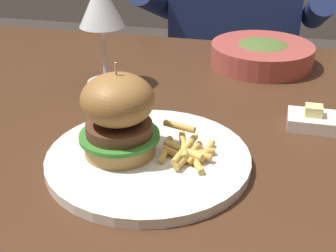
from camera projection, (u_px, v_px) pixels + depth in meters
The scene contains 8 objects.
dining_table at pixel (211, 166), 0.79m from camera, with size 1.34×0.83×0.74m.
main_plate at pixel (148, 159), 0.63m from camera, with size 0.27×0.27×0.01m, color white.
burger_sandwich at pixel (118, 115), 0.61m from camera, with size 0.11×0.11×0.13m.
fries_pile at pixel (186, 150), 0.62m from camera, with size 0.07×0.08×0.03m.
wine_glass at pixel (101, 6), 0.82m from camera, with size 0.08×0.08×0.19m.
butter_dish at pixel (312, 120), 0.72m from camera, with size 0.07×0.06×0.04m.
soup_bowl at pixel (262, 54), 0.96m from camera, with size 0.21×0.21×0.05m.
diner_person at pixel (232, 70), 1.43m from camera, with size 0.51×0.36×1.18m.
Camera 1 is at (0.09, -0.67, 1.08)m, focal length 50.00 mm.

